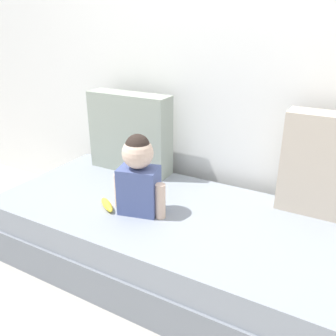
% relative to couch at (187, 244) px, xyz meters
% --- Properties ---
extents(ground_plane, '(12.00, 12.00, 0.00)m').
position_rel_couch_xyz_m(ground_plane, '(0.00, 0.00, -0.19)').
color(ground_plane, '#B2ADA3').
extents(back_wall, '(5.50, 0.10, 2.34)m').
position_rel_couch_xyz_m(back_wall, '(0.00, 0.61, 0.99)').
color(back_wall, white).
rests_on(back_wall, ground).
extents(couch, '(2.30, 0.95, 0.38)m').
position_rel_couch_xyz_m(couch, '(0.00, 0.00, 0.00)').
color(couch, gray).
rests_on(couch, ground).
extents(throw_pillow_left, '(0.59, 0.16, 0.54)m').
position_rel_couch_xyz_m(throw_pillow_left, '(-0.63, 0.38, 0.46)').
color(throw_pillow_left, '#99A393').
rests_on(throw_pillow_left, couch).
extents(throw_pillow_right, '(0.49, 0.16, 0.55)m').
position_rel_couch_xyz_m(throw_pillow_right, '(0.63, 0.38, 0.47)').
color(throw_pillow_right, '#C1B29E').
rests_on(throw_pillow_right, couch).
extents(toddler, '(0.32, 0.19, 0.45)m').
position_rel_couch_xyz_m(toddler, '(-0.25, -0.10, 0.42)').
color(toddler, '#4C5B93').
rests_on(toddler, couch).
extents(banana, '(0.16, 0.13, 0.04)m').
position_rel_couch_xyz_m(banana, '(-0.43, -0.16, 0.21)').
color(banana, yellow).
rests_on(banana, couch).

